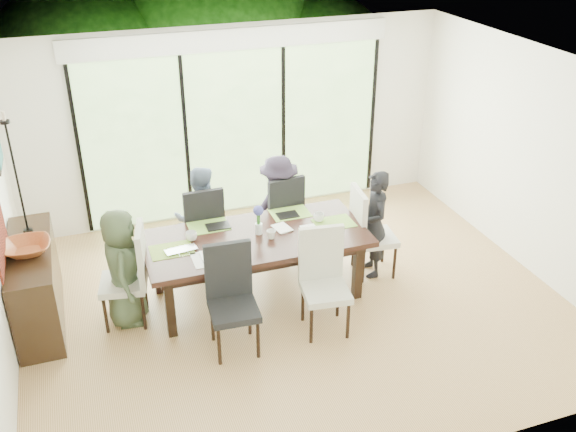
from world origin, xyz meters
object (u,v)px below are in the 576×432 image
object	(u,v)px
cup_b	(271,234)
person_far_right	(279,206)
chair_right_end	(375,231)
bowl	(27,248)
person_left_end	(123,268)
person_far_left	(201,218)
chair_left_end	(122,276)
cup_a	(191,236)
person_right_end	(374,224)
cup_c	(319,217)
chair_far_left	(201,225)
chair_near_right	(326,284)
laptop	(183,252)
table_top	(256,239)
vase	(259,229)
chair_near_left	(234,303)
chair_far_right	(278,213)
sideboard	(36,284)

from	to	relation	value
cup_b	person_far_right	bearing A→B (deg)	66.73
cup_b	chair_right_end	bearing A→B (deg)	4.24
chair_right_end	bowl	bearing A→B (deg)	93.01
person_left_end	person_far_left	world-z (taller)	same
chair_left_end	bowl	bearing A→B (deg)	-94.75
cup_a	person_right_end	bearing A→B (deg)	-3.94
person_left_end	cup_a	bearing A→B (deg)	-70.58
cup_c	cup_a	bearing A→B (deg)	178.09
chair_far_left	chair_near_right	size ratio (longest dim) A/B	1.00
cup_b	cup_a	bearing A→B (deg)	163.61
laptop	cup_b	distance (m)	1.00
table_top	chair_right_end	size ratio (longest dim) A/B	2.18
person_far_right	vase	xyz separation A→B (m)	(-0.50, -0.78, 0.17)
cup_c	cup_b	bearing A→B (deg)	-162.90
person_right_end	cup_c	distance (m)	0.71
laptop	cup_b	bearing A→B (deg)	-7.08
chair_far_left	bowl	world-z (taller)	chair_far_left
table_top	vase	distance (m)	0.12
person_far_right	chair_far_left	bearing A→B (deg)	-8.68
cup_a	person_far_left	bearing A→B (deg)	69.81
table_top	chair_far_left	world-z (taller)	chair_far_left
person_far_left	bowl	size ratio (longest dim) A/B	2.82
person_far_left	laptop	size ratio (longest dim) A/B	3.91
table_top	cup_c	world-z (taller)	cup_c
chair_right_end	laptop	distance (m)	2.36
bowl	person_left_end	bearing A→B (deg)	-15.13
chair_near_left	cup_a	world-z (taller)	chair_near_left
table_top	bowl	distance (m)	2.41
person_far_right	person_right_end	bearing A→B (deg)	130.71
laptop	chair_right_end	bearing A→B (deg)	-4.64
chair_far_left	cup_b	xyz separation A→B (m)	(0.60, -0.95, 0.26)
chair_far_right	laptop	distance (m)	1.71
cup_c	bowl	distance (m)	3.20
person_far_right	vase	bearing A→B (deg)	49.80
laptop	cup_c	world-z (taller)	cup_c
bowl	cup_b	bearing A→B (deg)	-7.77
chair_far_right	vase	bearing A→B (deg)	50.49
chair_near_right	sideboard	size ratio (longest dim) A/B	0.72
vase	chair_near_right	bearing A→B (deg)	-63.94
chair_left_end	chair_far_right	distance (m)	2.22
chair_near_left	vase	size ratio (longest dim) A/B	9.17
person_right_end	bowl	bearing A→B (deg)	-85.55
person_left_end	chair_near_right	bearing A→B (deg)	-105.19
chair_left_end	person_far_left	world-z (taller)	person_far_left
chair_left_end	chair_near_right	distance (m)	2.18
person_left_end	person_far_right	size ratio (longest dim) A/B	1.00
person_right_end	person_left_end	bearing A→B (deg)	-81.91
vase	laptop	xyz separation A→B (m)	(-0.90, -0.15, -0.05)
person_far_left	bowl	xyz separation A→B (m)	(-1.94, -0.58, 0.29)
chair_right_end	chair_near_left	size ratio (longest dim) A/B	1.00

